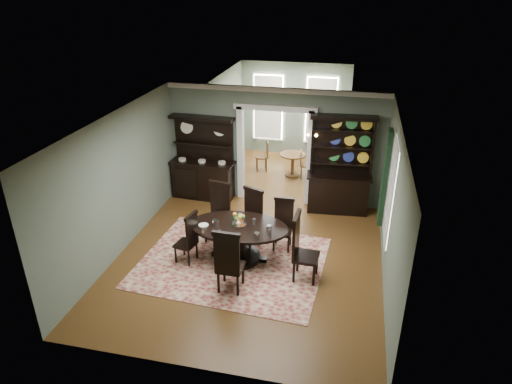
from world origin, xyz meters
TOP-DOWN VIEW (x-y plane):
  - room at (0.00, 0.04)m, footprint 5.51×6.01m
  - parlor at (0.00, 5.53)m, footprint 3.51×3.50m
  - doorway_trim at (0.00, 3.00)m, footprint 2.08×0.25m
  - right_window at (2.69, 0.93)m, footprint 0.15×1.47m
  - wall_sconce at (0.95, 2.85)m, footprint 0.27×0.21m
  - rug at (-0.31, -0.13)m, footprint 3.91×3.19m
  - dining_table at (-0.20, 0.02)m, footprint 2.06×1.91m
  - centerpiece at (-0.17, 0.03)m, footprint 1.55×1.00m
  - chair_far_left at (-0.85, 0.77)m, footprint 0.58×0.56m
  - chair_far_mid at (-0.09, 0.70)m, footprint 0.63×0.62m
  - chair_far_right at (0.62, 0.73)m, footprint 0.44×0.41m
  - chair_end_left at (-1.16, -0.30)m, footprint 0.48×0.50m
  - chair_end_right at (1.13, -0.35)m, footprint 0.52×0.54m
  - chair_near at (-0.10, -1.09)m, footprint 0.52×0.48m
  - sideboard at (-1.86, 2.74)m, footprint 1.71×0.68m
  - welsh_dresser at (1.68, 2.73)m, footprint 1.62×0.70m
  - parlor_table at (0.25, 4.64)m, footprint 0.75×0.75m
  - parlor_chair_left at (-0.67, 4.88)m, footprint 0.43×0.42m
  - parlor_chair_right at (0.59, 4.58)m, footprint 0.37×0.36m

SIDE VIEW (x-z plane):
  - rug at x=-0.31m, z-range 0.00..0.01m
  - parlor_chair_right at x=0.59m, z-range 0.03..0.87m
  - parlor_table at x=0.25m, z-range 0.11..0.80m
  - parlor_chair_left at x=-0.67m, z-range 0.03..0.97m
  - dining_table at x=-0.20m, z-range 0.16..0.97m
  - chair_end_left at x=-1.16m, z-range 0.03..1.18m
  - chair_far_right at x=0.62m, z-range 0.03..1.18m
  - chair_far_mid at x=-0.09m, z-range 0.03..1.35m
  - chair_near at x=-0.10m, z-range 0.03..1.39m
  - chair_far_left at x=-0.85m, z-range 0.03..1.39m
  - chair_end_right at x=1.13m, z-range 0.04..1.44m
  - sideboard at x=-1.86m, z-range -0.33..1.88m
  - centerpiece at x=-0.17m, z-range 0.75..1.01m
  - welsh_dresser at x=1.68m, z-range -0.34..2.12m
  - parlor at x=0.00m, z-range 0.01..3.02m
  - room at x=0.00m, z-range 0.07..3.08m
  - right_window at x=2.69m, z-range 0.54..2.66m
  - doorway_trim at x=0.00m, z-range 0.33..2.90m
  - wall_sconce at x=0.95m, z-range 1.79..1.99m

